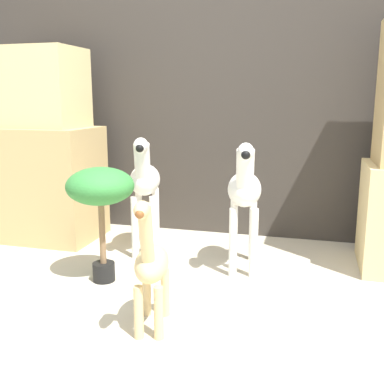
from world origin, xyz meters
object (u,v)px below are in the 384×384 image
Objects in this scene: potted_palm_front at (100,192)px; giraffe_figurine at (151,265)px; zebra_right at (244,193)px; zebra_left at (145,183)px.

giraffe_figurine is at bearing -44.27° from potted_palm_front.
giraffe_figurine is 0.65m from potted_palm_front.
zebra_right is at bearing 27.17° from potted_palm_front.
zebra_left is 1.24× the size of giraffe_figurine.
zebra_left is 1.02m from giraffe_figurine.
potted_palm_front is (-0.44, 0.43, 0.21)m from giraffe_figurine.
zebra_right is 1.24× the size of giraffe_figurine.
zebra_left is at bearing 83.71° from potted_palm_front.
potted_palm_front is (-0.05, -0.50, 0.04)m from zebra_left.
giraffe_figurine is (-0.27, -0.79, -0.17)m from zebra_right.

